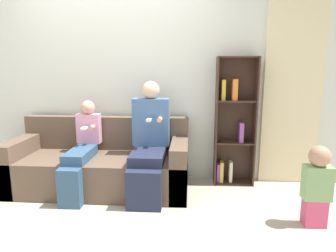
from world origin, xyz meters
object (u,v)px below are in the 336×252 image
at_px(child_seated, 81,149).
at_px(bookshelf, 234,124).
at_px(toddler_standing, 317,184).
at_px(couch, 101,166).
at_px(adult_seated, 149,138).

xyz_separation_m(child_seated, bookshelf, (1.74, 0.46, 0.22)).
xyz_separation_m(child_seated, toddler_standing, (2.34, -0.55, -0.12)).
bearing_deg(child_seated, couch, 37.99).
bearing_deg(bookshelf, couch, -168.19).
height_order(couch, adult_seated, adult_seated).
bearing_deg(adult_seated, couch, 173.00).
bearing_deg(adult_seated, toddler_standing, -21.12).
distance_m(adult_seated, bookshelf, 1.06).
distance_m(child_seated, toddler_standing, 2.41).
bearing_deg(child_seated, adult_seated, 4.58).
height_order(child_seated, bookshelf, bookshelf).
bearing_deg(couch, adult_seated, -7.00).
relative_size(couch, toddler_standing, 2.74).
bearing_deg(bookshelf, adult_seated, -157.76).
relative_size(adult_seated, bookshelf, 0.82).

